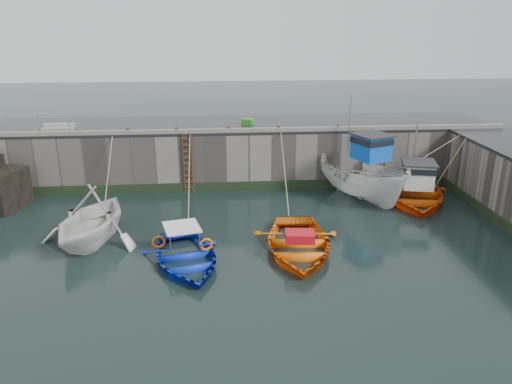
{
  "coord_description": "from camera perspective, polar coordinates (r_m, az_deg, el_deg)",
  "views": [
    {
      "loc": [
        -0.46,
        -15.4,
        8.76
      ],
      "look_at": [
        1.29,
        6.22,
        1.2
      ],
      "focal_mm": 35.0,
      "sensor_mm": 36.0,
      "label": 1
    }
  ],
  "objects": [
    {
      "name": "boat_near_blue",
      "position": [
        19.28,
        -8.03,
        -8.01
      ],
      "size": [
        4.43,
        5.43,
        0.99
      ],
      "primitive_type": "imported",
      "rotation": [
        0.0,
        0.0,
        0.24
      ],
      "color": "#0C2ABA",
      "rests_on": "ground"
    },
    {
      "name": "boat_far_orange",
      "position": [
        26.6,
        17.61,
        -0.04
      ],
      "size": [
        5.57,
        6.82,
        4.24
      ],
      "rotation": [
        0.0,
        0.0,
        -0.24
      ],
      "color": "#FF580D",
      "rests_on": "ground"
    },
    {
      "name": "boat_near_white",
      "position": [
        21.95,
        -18.11,
        -5.32
      ],
      "size": [
        5.43,
        5.94,
        2.66
      ],
      "primitive_type": "imported",
      "rotation": [
        0.0,
        0.0,
        -0.24
      ],
      "color": "silver",
      "rests_on": "ground"
    },
    {
      "name": "ladder",
      "position": [
        26.35,
        -7.8,
        3.25
      ],
      "size": [
        0.51,
        0.08,
        3.2
      ],
      "color": "#3F1E0F",
      "rests_on": "ground"
    },
    {
      "name": "bollard_c",
      "position": [
        26.23,
        -3.1,
        7.17
      ],
      "size": [
        0.18,
        0.18,
        0.28
      ],
      "primitive_type": "cylinder",
      "color": "#3F1E0F",
      "rests_on": "road_back"
    },
    {
      "name": "boat_near_navy",
      "position": [
        20.1,
        4.78,
        -6.69
      ],
      "size": [
        4.3,
        5.69,
        1.11
      ],
      "primitive_type": "imported",
      "rotation": [
        0.0,
        0.0,
        -0.09
      ],
      "color": "orange",
      "rests_on": "ground"
    },
    {
      "name": "bollard_e",
      "position": [
        27.01,
        9.4,
        7.29
      ],
      "size": [
        0.18,
        0.18,
        0.28
      ],
      "primitive_type": "cylinder",
      "color": "#3F1E0F",
      "rests_on": "road_back"
    },
    {
      "name": "boat_far_white",
      "position": [
        26.12,
        11.96,
        1.64
      ],
      "size": [
        4.83,
        6.94,
        5.51
      ],
      "rotation": [
        0.0,
        0.0,
        0.41
      ],
      "color": "silver",
      "rests_on": "ground"
    },
    {
      "name": "bollard_b",
      "position": [
        26.3,
        -9.03,
        7.0
      ],
      "size": [
        0.18,
        0.18,
        0.28
      ],
      "primitive_type": "cylinder",
      "color": "#3F1E0F",
      "rests_on": "road_back"
    },
    {
      "name": "quay_back",
      "position": [
        28.83,
        -3.57,
        4.59
      ],
      "size": [
        30.0,
        5.0,
        3.0
      ],
      "primitive_type": "cube",
      "color": "slate",
      "rests_on": "ground"
    },
    {
      "name": "kerb_back",
      "position": [
        26.14,
        -3.53,
        7.03
      ],
      "size": [
        30.0,
        0.3,
        0.2
      ],
      "primitive_type": "cube",
      "color": "slate",
      "rests_on": "road_back"
    },
    {
      "name": "boat_near_navy_rope",
      "position": [
        24.68,
        2.92,
        -1.6
      ],
      "size": [
        0.04,
        5.7,
        3.1
      ],
      "primitive_type": null,
      "color": "tan",
      "rests_on": "ground"
    },
    {
      "name": "algae_back",
      "position": [
        26.75,
        -3.39,
        0.63
      ],
      "size": [
        30.0,
        0.08,
        0.5
      ],
      "primitive_type": "cube",
      "color": "black",
      "rests_on": "ground"
    },
    {
      "name": "bollard_d",
      "position": [
        26.43,
        2.59,
        7.27
      ],
      "size": [
        0.18,
        0.18,
        0.28
      ],
      "primitive_type": "cylinder",
      "color": "#3F1E0F",
      "rests_on": "road_back"
    },
    {
      "name": "fish_crate",
      "position": [
        28.17,
        -0.97,
        8.06
      ],
      "size": [
        0.73,
        0.61,
        0.3
      ],
      "primitive_type": "cube",
      "rotation": [
        0.0,
        0.0,
        -0.43
      ],
      "color": "green",
      "rests_on": "road_back"
    },
    {
      "name": "road_back",
      "position": [
        28.47,
        -3.63,
        7.67
      ],
      "size": [
        30.0,
        5.0,
        0.16
      ],
      "primitive_type": "cube",
      "color": "black",
      "rests_on": "quay_back"
    },
    {
      "name": "bollard_a",
      "position": [
        26.61,
        -14.44,
        6.77
      ],
      "size": [
        0.18,
        0.18,
        0.28
      ],
      "primitive_type": "cylinder",
      "color": "#3F1E0F",
      "rests_on": "road_back"
    },
    {
      "name": "ground",
      "position": [
        17.72,
        -2.57,
        -10.43
      ],
      "size": [
        120.0,
        120.0,
        0.0
      ],
      "primitive_type": "plane",
      "color": "black",
      "rests_on": "ground"
    },
    {
      "name": "boat_near_white_rope",
      "position": [
        25.78,
        -16.07,
        -1.44
      ],
      "size": [
        0.04,
        4.33,
        3.1
      ],
      "primitive_type": null,
      "color": "tan",
      "rests_on": "ground"
    },
    {
      "name": "boat_near_blue_rope",
      "position": [
        24.19,
        -7.37,
        -2.18
      ],
      "size": [
        0.04,
        6.33,
        3.1
      ],
      "primitive_type": null,
      "color": "tan",
      "rests_on": "ground"
    },
    {
      "name": "railing",
      "position": [
        28.42,
        -21.65,
        6.92
      ],
      "size": [
        1.6,
        1.05,
        1.0
      ],
      "color": "#A5A8AD",
      "rests_on": "road_back"
    }
  ]
}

